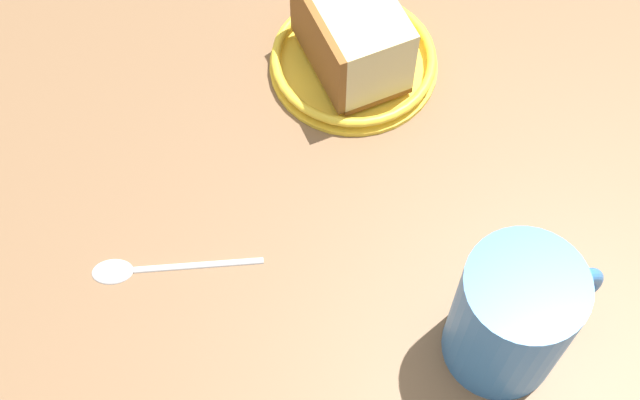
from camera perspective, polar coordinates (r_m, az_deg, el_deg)
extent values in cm
cube|color=brown|center=(69.65, -1.15, 0.61)|extent=(123.99, 123.99, 3.29)
cylinder|color=yellow|center=(73.90, 2.14, 8.66)|extent=(13.72, 13.72, 0.83)
torus|color=yellow|center=(73.27, 2.16, 9.04)|extent=(13.39, 13.39, 0.76)
cube|color=brown|center=(73.34, 2.16, 9.00)|extent=(10.81, 8.47, 0.60)
cube|color=beige|center=(70.66, 2.25, 10.71)|extent=(10.81, 8.47, 6.28)
cube|color=brown|center=(69.79, -0.18, 9.90)|extent=(9.19, 3.51, 6.28)
cylinder|color=#3372BF|center=(58.83, 12.07, -7.32)|extent=(7.66, 7.66, 10.75)
cylinder|color=#47230F|center=(55.65, 12.73, -5.99)|extent=(6.74, 6.74, 0.40)
torus|color=#3372BF|center=(60.21, 15.20, -5.86)|extent=(2.68, 5.70, 5.68)
ellipsoid|color=silver|center=(66.03, -13.11, -4.33)|extent=(2.05, 3.03, 0.80)
cylinder|color=silver|center=(65.26, -7.74, -4.05)|extent=(0.65, 9.38, 0.50)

